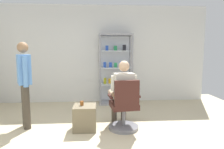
{
  "coord_description": "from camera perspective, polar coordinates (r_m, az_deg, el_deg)",
  "views": [
    {
      "loc": [
        -0.07,
        -2.69,
        1.5
      ],
      "look_at": [
        0.2,
        1.21,
        1.0
      ],
      "focal_mm": 32.01,
      "sensor_mm": 36.0,
      "label": 1
    }
  ],
  "objects": [
    {
      "name": "seated_shopkeeper",
      "position": [
        3.82,
        2.99,
        -4.63
      ],
      "size": [
        0.52,
        0.6,
        1.29
      ],
      "color": "#3F382D",
      "rests_on": "ground"
    },
    {
      "name": "standing_customer",
      "position": [
        4.09,
        -23.74,
        -1.3
      ],
      "size": [
        0.35,
        0.48,
        1.63
      ],
      "color": "#3F382D",
      "rests_on": "ground"
    },
    {
      "name": "tea_glass",
      "position": [
        3.79,
        -8.62,
        -8.11
      ],
      "size": [
        0.07,
        0.07,
        0.08
      ],
      "primitive_type": "cylinder",
      "color": "brown",
      "rests_on": "storage_crate"
    },
    {
      "name": "display_cabinet_main",
      "position": [
        5.5,
        0.96,
        1.67
      ],
      "size": [
        0.9,
        0.45,
        1.9
      ],
      "color": "gray",
      "rests_on": "ground"
    },
    {
      "name": "office_chair",
      "position": [
        3.74,
        3.57,
        -9.91
      ],
      "size": [
        0.59,
        0.56,
        0.96
      ],
      "color": "slate",
      "rests_on": "ground"
    },
    {
      "name": "storage_crate",
      "position": [
        3.85,
        -7.75,
        -12.06
      ],
      "size": [
        0.42,
        0.42,
        0.46
      ],
      "primitive_type": "cube",
      "color": "#72664C",
      "rests_on": "ground"
    },
    {
      "name": "back_wall",
      "position": [
        5.69,
        -3.27,
        5.78
      ],
      "size": [
        6.0,
        0.1,
        2.7
      ],
      "primitive_type": "cube",
      "color": "silver",
      "rests_on": "ground"
    }
  ]
}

